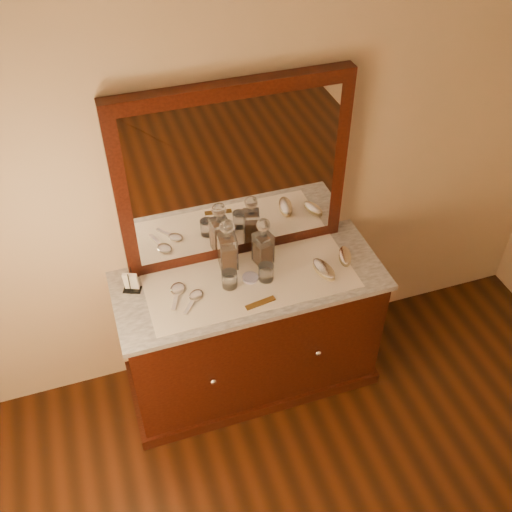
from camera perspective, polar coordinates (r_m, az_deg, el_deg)
name	(u,v)px	position (r m, az deg, el deg)	size (l,w,h in m)	color
dresser_cabinet	(251,333)	(3.46, -0.53, -7.45)	(1.40, 0.55, 0.82)	black
dresser_plinth	(251,372)	(3.75, -0.49, -11.12)	(1.46, 0.59, 0.08)	black
knob_left	(213,381)	(3.21, -4.13, -11.93)	(0.04, 0.04, 0.04)	silver
knob_right	(318,353)	(3.33, 5.99, -9.25)	(0.04, 0.04, 0.04)	silver
marble_top	(250,281)	(3.15, -0.58, -2.42)	(1.44, 0.59, 0.03)	silver
mirror_frame	(234,175)	(3.00, -2.11, 7.76)	(1.20, 0.08, 1.00)	black
mirror_glass	(236,179)	(2.97, -1.91, 7.41)	(1.06, 0.01, 0.86)	white
lace_runner	(251,281)	(3.12, -0.47, -2.44)	(1.10, 0.45, 0.00)	silver
pin_dish	(250,278)	(3.13, -0.56, -2.11)	(0.09, 0.09, 0.01)	white
comb	(260,303)	(3.00, 0.43, -4.53)	(0.16, 0.03, 0.01)	brown
napkin_rack	(131,282)	(3.11, -11.92, -2.50)	(0.11, 0.09, 0.14)	black
decanter_left	(228,249)	(3.13, -2.74, 0.69)	(0.10, 0.10, 0.31)	brown
decanter_right	(263,246)	(3.15, 0.68, 0.97)	(0.11, 0.11, 0.29)	brown
brush_near	(324,270)	(3.17, 6.53, -1.32)	(0.11, 0.19, 0.05)	#94825B
brush_far	(345,256)	(3.26, 8.55, -0.03)	(0.11, 0.16, 0.04)	#94825B
hand_mirror_outer	(177,291)	(3.08, -7.57, -3.37)	(0.12, 0.20, 0.02)	silver
hand_mirror_inner	(195,297)	(3.04, -5.88, -3.97)	(0.15, 0.17, 0.02)	silver
tumblers	(248,276)	(3.08, -0.78, -1.92)	(0.28, 0.09, 0.09)	white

